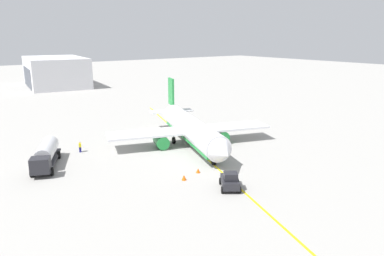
{
  "coord_description": "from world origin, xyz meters",
  "views": [
    {
      "loc": [
        46.74,
        -34.09,
        17.8
      ],
      "look_at": [
        0.0,
        0.0,
        3.0
      ],
      "focal_mm": 33.95,
      "sensor_mm": 36.0,
      "label": 1
    }
  ],
  "objects_px": {
    "safety_cone_nose": "(184,178)",
    "safety_cone_wingtip": "(198,170)",
    "pushback_tug": "(230,181)",
    "airplane": "(191,129)",
    "fuel_tanker": "(46,154)",
    "refueling_worker": "(80,147)"
  },
  "relations": [
    {
      "from": "fuel_tanker",
      "to": "safety_cone_nose",
      "type": "bearing_deg",
      "value": 39.1
    },
    {
      "from": "fuel_tanker",
      "to": "pushback_tug",
      "type": "height_order",
      "value": "fuel_tanker"
    },
    {
      "from": "airplane",
      "to": "pushback_tug",
      "type": "height_order",
      "value": "airplane"
    },
    {
      "from": "airplane",
      "to": "refueling_worker",
      "type": "distance_m",
      "value": 17.97
    },
    {
      "from": "fuel_tanker",
      "to": "refueling_worker",
      "type": "bearing_deg",
      "value": 119.92
    },
    {
      "from": "airplane",
      "to": "safety_cone_nose",
      "type": "bearing_deg",
      "value": -39.32
    },
    {
      "from": "airplane",
      "to": "safety_cone_wingtip",
      "type": "relative_size",
      "value": 48.1
    },
    {
      "from": "airplane",
      "to": "safety_cone_nose",
      "type": "relative_size",
      "value": 43.91
    },
    {
      "from": "airplane",
      "to": "fuel_tanker",
      "type": "relative_size",
      "value": 2.79
    },
    {
      "from": "airplane",
      "to": "refueling_worker",
      "type": "xyz_separation_m",
      "value": [
        -7.06,
        -16.43,
        -1.88
      ]
    },
    {
      "from": "pushback_tug",
      "to": "refueling_worker",
      "type": "height_order",
      "value": "pushback_tug"
    },
    {
      "from": "safety_cone_nose",
      "to": "safety_cone_wingtip",
      "type": "relative_size",
      "value": 1.1
    },
    {
      "from": "refueling_worker",
      "to": "safety_cone_nose",
      "type": "height_order",
      "value": "refueling_worker"
    },
    {
      "from": "safety_cone_nose",
      "to": "safety_cone_wingtip",
      "type": "xyz_separation_m",
      "value": [
        -0.99,
        2.98,
        -0.03
      ]
    },
    {
      "from": "airplane",
      "to": "pushback_tug",
      "type": "bearing_deg",
      "value": -21.6
    },
    {
      "from": "pushback_tug",
      "to": "safety_cone_nose",
      "type": "height_order",
      "value": "pushback_tug"
    },
    {
      "from": "fuel_tanker",
      "to": "refueling_worker",
      "type": "height_order",
      "value": "fuel_tanker"
    },
    {
      "from": "pushback_tug",
      "to": "refueling_worker",
      "type": "relative_size",
      "value": 2.4
    },
    {
      "from": "pushback_tug",
      "to": "safety_cone_nose",
      "type": "xyz_separation_m",
      "value": [
        -5.44,
        -2.9,
        -0.66
      ]
    },
    {
      "from": "pushback_tug",
      "to": "safety_cone_nose",
      "type": "relative_size",
      "value": 5.94
    },
    {
      "from": "fuel_tanker",
      "to": "refueling_worker",
      "type": "relative_size",
      "value": 6.35
    },
    {
      "from": "airplane",
      "to": "safety_cone_nose",
      "type": "distance_m",
      "value": 15.61
    }
  ]
}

